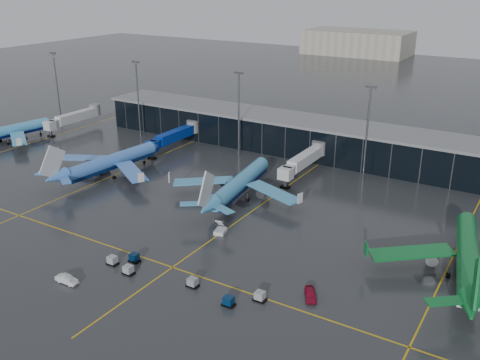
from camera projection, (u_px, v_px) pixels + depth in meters
The scene contains 13 objects.
ground at pixel (179, 226), 118.92m from camera, with size 600.00×600.00×0.00m, color #282B2D.
terminal_pier at pixel (300, 135), 166.30m from camera, with size 142.00×17.00×10.70m.
jet_bridges at pixel (173, 136), 168.49m from camera, with size 94.00×27.50×7.20m.
flood_masts at pixel (299, 120), 151.29m from camera, with size 203.00×0.50×25.50m.
taxi_lines at pixel (242, 218), 122.50m from camera, with size 220.00×120.00×0.02m.
airliner_klm_west at pixel (7, 125), 175.86m from camera, with size 33.78×38.47×11.82m, color #43A2DD, non-canonical shape.
airliner_arkefly at pixel (111, 153), 146.76m from camera, with size 35.83×40.81×12.54m, color #4580E4, non-canonical shape.
airliner_klm_near at pixel (240, 174), 131.79m from camera, with size 35.85×40.83×12.55m, color #3D95CB, non-canonical shape.
airliner_aer_lingus at pixel (470, 244), 97.23m from camera, with size 37.21×42.38×13.03m, color #0C6C2B, non-canonical shape.
baggage_carts at pixel (173, 277), 97.28m from camera, with size 32.50×6.71×1.70m.
mobile_airstair at pixel (221, 230), 115.43m from camera, with size 2.90×3.63×3.45m.
service_van_red at pixel (310, 294), 92.21m from camera, with size 1.91×4.74×1.62m, color maroon.
service_van_white at pixel (67, 279), 96.70m from camera, with size 1.60×4.58×1.51m, color silver.
Camera 1 is at (67.51, -84.38, 52.48)m, focal length 40.00 mm.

